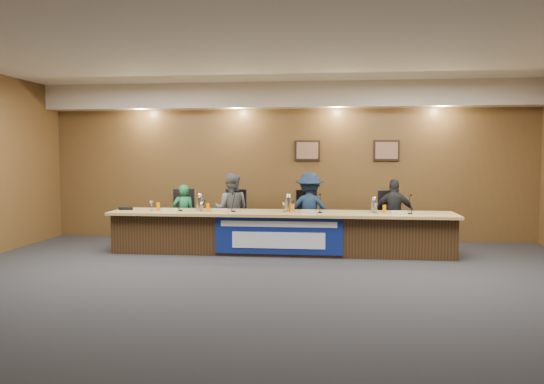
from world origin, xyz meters
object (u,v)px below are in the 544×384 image
Objects in this scene: carafe_right at (374,206)px; speakerphone at (127,208)px; carafe_left at (200,204)px; dais_body at (281,234)px; panelist_b at (231,210)px; carafe_mid at (289,204)px; panelist_d at (394,214)px; office_chair_d at (394,222)px; office_chair_a at (185,220)px; panelist_c at (310,210)px; panelist_a at (183,215)px; banner at (278,236)px; office_chair_c at (310,221)px; office_chair_b at (232,220)px.

carafe_right is 0.70× the size of speakerphone.
dais_body is at bearing 1.23° from carafe_left.
panelist_b is at bearing 165.35° from carafe_right.
dais_body is 0.55m from carafe_mid.
panelist_d reaches higher than office_chair_d.
office_chair_d is 5.00m from speakerphone.
office_chair_a is 3.74m from carafe_right.
office_chair_d is 1.89× the size of carafe_left.
panelist_b is 4.38× the size of speakerphone.
carafe_mid reaches higher than carafe_left.
panelist_c is at bearing 179.65° from panelist_b.
panelist_c reaches higher than panelist_d.
panelist_a is 2.46× the size of office_chair_a.
banner is 1.32m from office_chair_c.
panelist_d reaches higher than office_chair_a.
banner is 1.86× the size of panelist_a.
panelist_b reaches higher than office_chair_c.
speakerphone is at bearing 171.86° from banner.
office_chair_a is 1.89× the size of carafe_left.
carafe_left is at bearing -108.96° from office_chair_b.
office_chair_a is at bearing 121.56° from carafe_left.
panelist_d is 0.85m from carafe_right.
panelist_b reaches higher than banner.
office_chair_a is 1.06m from carafe_left.
panelist_b is (0.96, 0.00, 0.11)m from panelist_a.
dais_body is 1.32m from office_chair_b.
carafe_mid is at bearing 24.60° from panelist_d.
carafe_mid is (2.12, -0.79, 0.40)m from office_chair_a.
dais_body is 0.95m from office_chair_c.
carafe_left is 1.38m from speakerphone.
panelist_b is 0.99m from office_chair_a.
dais_body is 4.28× the size of panelist_b.
panelist_d is 2.07m from carafe_mid.
panelist_b is 0.24m from office_chair_b.
panelist_a reaches higher than speakerphone.
carafe_mid reaches higher than carafe_right.
panelist_d is 3.11m from office_chair_b.
office_chair_b is (-3.11, 0.10, -0.18)m from panelist_d.
panelist_d is at bearing 58.13° from carafe_right.
speakerphone is at bearing 179.05° from carafe_left.
banner is at bearing -131.38° from office_chair_c.
office_chair_c is 1.85× the size of carafe_mid.
office_chair_a and office_chair_c have the same top height.
banner is 6.88× the size of speakerphone.
office_chair_b is (-1.03, 1.22, 0.10)m from banner.
banner is at bearing -14.63° from carafe_left.
carafe_right is at bearing 0.39° from dais_body.
office_chair_a is (-4.06, 0.10, -0.18)m from panelist_d.
speakerphone is (-4.92, -0.72, 0.12)m from panelist_d.
dais_body is at bearing 145.07° from panelist_b.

